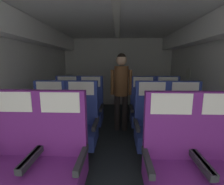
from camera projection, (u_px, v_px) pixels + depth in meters
ground at (116, 144)px, 2.78m from camera, size 3.69×5.68×0.02m
fuselage_shell at (117, 52)px, 2.75m from camera, size 3.57×5.33×2.19m
seat_a_left_window at (13, 158)px, 1.57m from camera, size 0.51×0.50×1.13m
seat_a_left_aisle at (60, 160)px, 1.54m from camera, size 0.51×0.50×1.13m
seat_a_right_aisle at (222, 164)px, 1.48m from camera, size 0.51×0.50×1.13m
seat_a_right_window at (171, 163)px, 1.49m from camera, size 0.51×0.50×1.13m
seat_b_left_window at (49, 125)px, 2.38m from camera, size 0.51×0.50×1.13m
seat_b_left_aisle at (81, 125)px, 2.37m from camera, size 0.51×0.50×1.13m
seat_b_right_aisle at (185, 127)px, 2.31m from camera, size 0.51×0.50×1.13m
seat_b_right_window at (152, 127)px, 2.33m from camera, size 0.51×0.50×1.13m
seat_c_left_window at (67, 109)px, 3.22m from camera, size 0.51×0.50×1.13m
seat_c_left_aisle at (91, 109)px, 3.20m from camera, size 0.51×0.50×1.13m
seat_c_right_aisle at (167, 110)px, 3.14m from camera, size 0.51×0.50×1.13m
seat_c_right_window at (143, 110)px, 3.13m from camera, size 0.51×0.50×1.13m
flight_attendant at (121, 84)px, 3.17m from camera, size 0.43×0.28×1.57m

